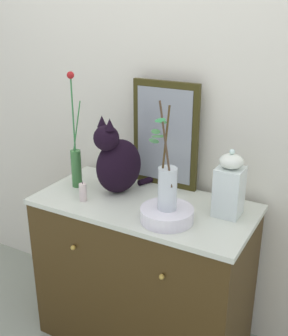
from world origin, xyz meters
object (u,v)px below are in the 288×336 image
jar_lidded_porcelain (229,186)px  candle_pillar (83,192)px  bowl_porcelain (167,215)px  vase_slim_green (76,160)px  sideboard (144,273)px  cat_sitting (118,162)px  mirror_leaning (165,135)px  vase_glass_clear (167,184)px

jar_lidded_porcelain → candle_pillar: 0.70m
jar_lidded_porcelain → candle_pillar: size_ratio=3.15×
bowl_porcelain → candle_pillar: (-0.45, -0.01, 0.01)m
vase_slim_green → sideboard: bearing=-0.6°
bowl_porcelain → sideboard: bearing=147.6°
sideboard → cat_sitting: bearing=166.5°
cat_sitting → sideboard: bearing=-13.5°
mirror_leaning → candle_pillar: size_ratio=5.48×
cat_sitting → candle_pillar: cat_sitting is taller
cat_sitting → vase_slim_green: 0.23m
sideboard → cat_sitting: cat_sitting is taller
sideboard → jar_lidded_porcelain: jar_lidded_porcelain is taller
cat_sitting → vase_glass_clear: 0.39m
sideboard → vase_glass_clear: 0.63m
vase_glass_clear → vase_slim_green: bearing=168.3°
candle_pillar → vase_slim_green: bearing=135.4°
jar_lidded_porcelain → sideboard: bearing=-169.1°
jar_lidded_porcelain → vase_glass_clear: bearing=-138.6°
vase_glass_clear → jar_lidded_porcelain: 0.29m
sideboard → vase_slim_green: size_ratio=1.79×
sideboard → cat_sitting: 0.61m
vase_slim_green → bowl_porcelain: 0.61m
vase_slim_green → candle_pillar: (0.13, -0.13, -0.10)m
sideboard → cat_sitting: size_ratio=2.35×
mirror_leaning → candle_pillar: mirror_leaning is taller
cat_sitting → bowl_porcelain: size_ratio=1.91×
candle_pillar → vase_glass_clear: bearing=1.4°
vase_slim_green → jar_lidded_porcelain: (0.80, 0.07, -0.01)m
vase_slim_green → candle_pillar: 0.21m
sideboard → candle_pillar: 0.55m
cat_sitting → bowl_porcelain: (0.36, -0.16, -0.14)m
cat_sitting → vase_glass_clear: bearing=-24.1°
sideboard → cat_sitting: (-0.18, 0.04, 0.58)m
jar_lidded_porcelain → candle_pillar: (-0.67, -0.20, -0.10)m
bowl_porcelain → jar_lidded_porcelain: jar_lidded_porcelain is taller
sideboard → candle_pillar: (-0.27, -0.13, 0.46)m
vase_slim_green → candle_pillar: bearing=-44.6°
vase_glass_clear → jar_lidded_porcelain: (0.22, 0.19, -0.04)m
sideboard → jar_lidded_porcelain: bearing=10.9°
vase_slim_green → bowl_porcelain: size_ratio=2.51×
bowl_porcelain → jar_lidded_porcelain: bearing=41.3°
mirror_leaning → jar_lidded_porcelain: mirror_leaning is taller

